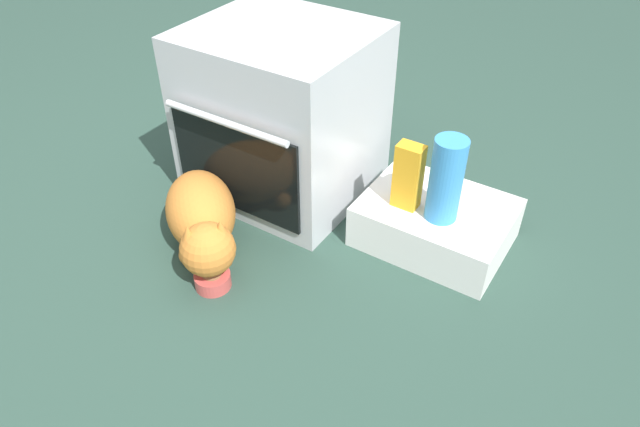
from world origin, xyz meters
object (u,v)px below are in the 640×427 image
object	(u,v)px
water_bottle	(446,180)
juice_carton	(408,176)
pantry_cabinet	(435,222)
oven	(283,114)
food_bowl	(213,279)
cat	(202,218)

from	to	relation	value
water_bottle	juice_carton	xyz separation A→B (m)	(-0.13, -0.01, -0.03)
pantry_cabinet	water_bottle	world-z (taller)	water_bottle
oven	food_bowl	size ratio (longest dim) A/B	5.39
cat	juice_carton	xyz separation A→B (m)	(0.57, 0.41, 0.15)
food_bowl	water_bottle	distance (m)	0.83
oven	cat	xyz separation A→B (m)	(-0.02, -0.47, -0.19)
food_bowl	water_bottle	size ratio (longest dim) A/B	0.40
cat	water_bottle	size ratio (longest dim) A/B	2.09
pantry_cabinet	water_bottle	distance (m)	0.24
oven	food_bowl	xyz separation A→B (m)	(0.13, -0.60, -0.29)
water_bottle	cat	bearing A→B (deg)	-149.00
oven	pantry_cabinet	bearing A→B (deg)	0.56
cat	food_bowl	bearing A→B (deg)	0.00
pantry_cabinet	juice_carton	bearing A→B (deg)	-146.22
water_bottle	juice_carton	distance (m)	0.13
juice_carton	oven	bearing A→B (deg)	174.02
food_bowl	oven	bearing A→B (deg)	102.34
pantry_cabinet	food_bowl	world-z (taller)	pantry_cabinet
pantry_cabinet	juice_carton	xyz separation A→B (m)	(-0.10, -0.06, 0.20)
cat	water_bottle	world-z (taller)	water_bottle
pantry_cabinet	food_bowl	xyz separation A→B (m)	(-0.52, -0.61, -0.05)
pantry_cabinet	juice_carton	distance (m)	0.23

